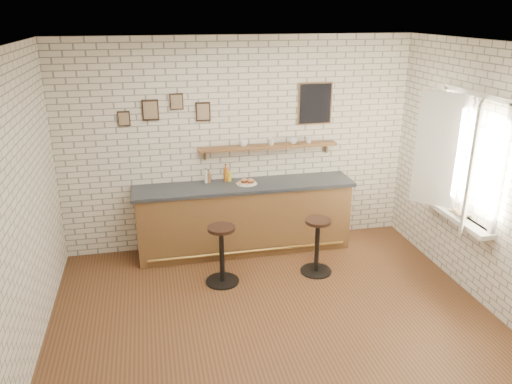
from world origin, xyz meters
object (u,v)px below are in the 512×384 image
bar_counter (244,217)px  shelf_cup_d (309,140)px  shelf_cup_a (243,143)px  shelf_cup_b (271,142)px  bitters_bottle_amber (226,174)px  book_lower (456,214)px  sandwich_plate (247,183)px  ciabatta_sandwich (247,181)px  book_upper (455,212)px  bar_stool_right (317,244)px  shelf_cup_c (293,141)px  bitters_bottle_white (206,177)px  bitters_bottle_brown (209,177)px  condiment_bottle_yellow (230,176)px  bar_stool_left (222,253)px

bar_counter → shelf_cup_d: bearing=11.4°
shelf_cup_a → shelf_cup_b: size_ratio=1.14×
bitters_bottle_amber → book_lower: bearing=-32.2°
shelf_cup_d → sandwich_plate: bearing=-165.4°
bar_counter → ciabatta_sandwich: 0.55m
sandwich_plate → book_upper: sandwich_plate is taller
sandwich_plate → bitters_bottle_amber: bearing=147.0°
shelf_cup_b → shelf_cup_d: (0.56, 0.00, -0.00)m
bar_stool_right → shelf_cup_c: shelf_cup_c is taller
sandwich_plate → shelf_cup_b: shelf_cup_b is taller
book_lower → book_upper: size_ratio=1.03×
shelf_cup_a → shelf_cup_b: bearing=-11.6°
bar_counter → ciabatta_sandwich: (0.05, 0.01, 0.55)m
ciabatta_sandwich → bitters_bottle_amber: bearing=147.8°
shelf_cup_c → shelf_cup_d: (0.24, 0.00, 0.00)m
bitters_bottle_amber → shelf_cup_c: shelf_cup_c is taller
bitters_bottle_white → shelf_cup_d: bearing=0.7°
sandwich_plate → bitters_bottle_brown: bearing=161.3°
ciabatta_sandwich → bitters_bottle_brown: bitters_bottle_brown is taller
shelf_cup_a → bar_stool_right: bearing=-65.4°
shelf_cup_a → shelf_cup_d: (0.96, 0.00, -0.00)m
bitters_bottle_brown → bitters_bottle_white: 0.03m
shelf_cup_a → shelf_cup_d: bearing=-11.6°
bitters_bottle_amber → sandwich_plate: bearing=-33.0°
bitters_bottle_brown → sandwich_plate: bearing=-18.7°
sandwich_plate → shelf_cup_d: (0.96, 0.19, 0.53)m
shelf_cup_a → book_lower: size_ratio=0.49×
bitters_bottle_amber → shelf_cup_a: (0.26, 0.02, 0.43)m
bitters_bottle_brown → condiment_bottle_yellow: (0.30, 0.00, -0.00)m
bar_stool_left → bitters_bottle_brown: bearing=90.9°
shelf_cup_d → book_lower: (1.38, -1.66, -0.60)m
bitters_bottle_white → bar_stool_left: bitters_bottle_white is taller
condiment_bottle_yellow → shelf_cup_c: bearing=1.1°
bitters_bottle_amber → bar_stool_left: bitters_bottle_amber is taller
bar_counter → bitters_bottle_brown: bitters_bottle_brown is taller
bar_counter → shelf_cup_b: shelf_cup_b is taller
bar_stool_left → book_lower: size_ratio=3.16×
shelf_cup_d → book_upper: shelf_cup_d is taller
ciabatta_sandwich → bitters_bottle_amber: bitters_bottle_amber is taller
bitters_bottle_brown → shelf_cup_a: shelf_cup_a is taller
bar_counter → bitters_bottle_brown: bearing=159.0°
bar_stool_right → shelf_cup_d: shelf_cup_d is taller
sandwich_plate → book_upper: bearing=-31.7°
bitters_bottle_white → book_upper: bitters_bottle_white is taller
sandwich_plate → shelf_cup_a: 0.56m
shelf_cup_c → bar_stool_left: bearing=128.6°
shelf_cup_a → shelf_cup_c: size_ratio=1.02×
bitters_bottle_brown → book_upper: size_ratio=0.79×
bar_counter → book_lower: bearing=-31.5°
bar_stool_left → shelf_cup_c: size_ratio=6.64×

